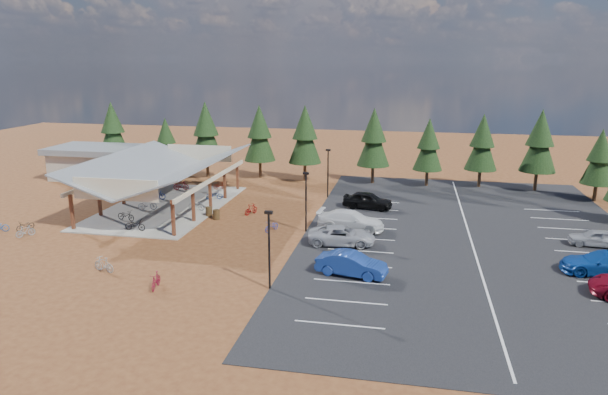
# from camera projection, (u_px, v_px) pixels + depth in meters

# --- Properties ---
(ground) EXTENTS (140.00, 140.00, 0.00)m
(ground) POSITION_uv_depth(u_px,v_px,m) (242.00, 235.00, 44.90)
(ground) COLOR #592C17
(ground) RESTS_ON ground
(asphalt_lot) EXTENTS (27.00, 44.00, 0.04)m
(asphalt_lot) POSITION_uv_depth(u_px,v_px,m) (470.00, 238.00, 44.25)
(asphalt_lot) COLOR black
(asphalt_lot) RESTS_ON ground
(concrete_pad) EXTENTS (10.60, 18.60, 0.10)m
(concrete_pad) POSITION_uv_depth(u_px,v_px,m) (167.00, 207.00, 53.43)
(concrete_pad) COLOR gray
(concrete_pad) RESTS_ON ground
(bike_pavilion) EXTENTS (11.65, 19.40, 4.97)m
(bike_pavilion) POSITION_uv_depth(u_px,v_px,m) (164.00, 169.00, 52.50)
(bike_pavilion) COLOR #4E2F16
(bike_pavilion) RESTS_ON concrete_pad
(outbuilding) EXTENTS (11.00, 7.00, 3.90)m
(outbuilding) POSITION_uv_depth(u_px,v_px,m) (98.00, 162.00, 66.04)
(outbuilding) COLOR #ADA593
(outbuilding) RESTS_ON ground
(lamp_post_0) EXTENTS (0.50, 0.25, 5.14)m
(lamp_post_0) POSITION_uv_depth(u_px,v_px,m) (269.00, 244.00, 33.72)
(lamp_post_0) COLOR black
(lamp_post_0) RESTS_ON ground
(lamp_post_1) EXTENTS (0.50, 0.25, 5.14)m
(lamp_post_1) POSITION_uv_depth(u_px,v_px,m) (306.00, 198.00, 45.12)
(lamp_post_1) COLOR black
(lamp_post_1) RESTS_ON ground
(lamp_post_2) EXTENTS (0.50, 0.25, 5.14)m
(lamp_post_2) POSITION_uv_depth(u_px,v_px,m) (328.00, 170.00, 56.52)
(lamp_post_2) COLOR black
(lamp_post_2) RESTS_ON ground
(trash_bin_0) EXTENTS (0.60, 0.60, 0.90)m
(trash_bin_0) POSITION_uv_depth(u_px,v_px,m) (209.00, 212.00, 50.14)
(trash_bin_0) COLOR #3D2B15
(trash_bin_0) RESTS_ON ground
(trash_bin_1) EXTENTS (0.60, 0.60, 0.90)m
(trash_bin_1) POSITION_uv_depth(u_px,v_px,m) (216.00, 215.00, 49.25)
(trash_bin_1) COLOR #3D2B15
(trash_bin_1) RESTS_ON ground
(pine_0) EXTENTS (3.84, 3.84, 8.95)m
(pine_0) POSITION_uv_depth(u_px,v_px,m) (113.00, 129.00, 69.67)
(pine_0) COLOR #382314
(pine_0) RESTS_ON ground
(pine_1) EXTENTS (3.08, 3.08, 7.17)m
(pine_1) POSITION_uv_depth(u_px,v_px,m) (166.00, 140.00, 67.53)
(pine_1) COLOR #382314
(pine_1) RESTS_ON ground
(pine_2) EXTENTS (3.98, 3.98, 9.27)m
(pine_2) POSITION_uv_depth(u_px,v_px,m) (206.00, 131.00, 65.71)
(pine_2) COLOR #382314
(pine_2) RESTS_ON ground
(pine_3) EXTENTS (3.82, 3.82, 8.89)m
(pine_3) POSITION_uv_depth(u_px,v_px,m) (260.00, 134.00, 65.45)
(pine_3) COLOR #382314
(pine_3) RESTS_ON ground
(pine_4) EXTENTS (3.88, 3.88, 9.03)m
(pine_4) POSITION_uv_depth(u_px,v_px,m) (305.00, 135.00, 63.75)
(pine_4) COLOR #382314
(pine_4) RESTS_ON ground
(pine_5) EXTENTS (3.79, 3.79, 8.83)m
(pine_5) POSITION_uv_depth(u_px,v_px,m) (374.00, 138.00, 62.37)
(pine_5) COLOR #382314
(pine_5) RESTS_ON ground
(pine_6) EXTENTS (3.34, 3.34, 7.79)m
(pine_6) POSITION_uv_depth(u_px,v_px,m) (429.00, 145.00, 61.29)
(pine_6) COLOR #382314
(pine_6) RESTS_ON ground
(pine_7) EXTENTS (3.58, 3.58, 8.33)m
(pine_7) POSITION_uv_depth(u_px,v_px,m) (482.00, 143.00, 60.64)
(pine_7) COLOR #382314
(pine_7) RESTS_ON ground
(pine_8) EXTENTS (3.87, 3.87, 9.01)m
(pine_8) POSITION_uv_depth(u_px,v_px,m) (540.00, 141.00, 58.79)
(pine_8) COLOR #382314
(pine_8) RESTS_ON ground
(pine_13) EXTENTS (3.21, 3.21, 7.47)m
(pine_13) POSITION_uv_depth(u_px,v_px,m) (600.00, 157.00, 54.57)
(pine_13) COLOR #382314
(pine_13) RESTS_ON ground
(bike_0) EXTENTS (1.92, 1.04, 0.96)m
(bike_0) POSITION_uv_depth(u_px,v_px,m) (126.00, 215.00, 48.57)
(bike_0) COLOR black
(bike_0) RESTS_ON concrete_pad
(bike_1) EXTENTS (1.90, 1.03, 1.10)m
(bike_1) POSITION_uv_depth(u_px,v_px,m) (147.00, 204.00, 51.96)
(bike_1) COLOR #9D9EA6
(bike_1) RESTS_ON concrete_pad
(bike_2) EXTENTS (1.99, 1.22, 0.99)m
(bike_2) POSITION_uv_depth(u_px,v_px,m) (156.00, 195.00, 55.78)
(bike_2) COLOR navy
(bike_2) RESTS_ON concrete_pad
(bike_3) EXTENTS (1.78, 0.74, 1.04)m
(bike_3) POSITION_uv_depth(u_px,v_px,m) (181.00, 185.00, 59.90)
(bike_3) COLOR maroon
(bike_3) RESTS_ON concrete_pad
(bike_4) EXTENTS (1.87, 0.70, 0.97)m
(bike_4) POSITION_uv_depth(u_px,v_px,m) (135.00, 225.00, 45.73)
(bike_4) COLOR black
(bike_4) RESTS_ON concrete_pad
(bike_5) EXTENTS (1.80, 0.68, 1.06)m
(bike_5) POSITION_uv_depth(u_px,v_px,m) (196.00, 205.00, 51.82)
(bike_5) COLOR gray
(bike_5) RESTS_ON concrete_pad
(bike_6) EXTENTS (1.81, 1.07, 0.90)m
(bike_6) POSITION_uv_depth(u_px,v_px,m) (214.00, 195.00, 55.95)
(bike_6) COLOR #214190
(bike_6) RESTS_ON concrete_pad
(bike_7) EXTENTS (1.52, 0.64, 0.88)m
(bike_7) POSITION_uv_depth(u_px,v_px,m) (220.00, 186.00, 60.18)
(bike_7) COLOR maroon
(bike_7) RESTS_ON concrete_pad
(bike_8) EXTENTS (1.10, 1.68, 0.83)m
(bike_8) POSITION_uv_depth(u_px,v_px,m) (25.00, 226.00, 46.13)
(bike_8) COLOR black
(bike_8) RESTS_ON ground
(bike_9) EXTENTS (1.21, 1.53, 0.93)m
(bike_9) POSITION_uv_depth(u_px,v_px,m) (25.00, 231.00, 44.43)
(bike_9) COLOR gray
(bike_9) RESTS_ON ground
(bike_11) EXTENTS (0.76, 1.81, 1.05)m
(bike_11) POSITION_uv_depth(u_px,v_px,m) (156.00, 280.00, 34.40)
(bike_11) COLOR maroon
(bike_11) RESTS_ON ground
(bike_13) EXTENTS (1.86, 1.01, 1.07)m
(bike_13) POSITION_uv_depth(u_px,v_px,m) (104.00, 264.00, 37.07)
(bike_13) COLOR #959A9E
(bike_13) RESTS_ON ground
(bike_14) EXTENTS (1.22, 1.81, 0.90)m
(bike_14) POSITION_uv_depth(u_px,v_px,m) (272.00, 226.00, 45.88)
(bike_14) COLOR #27349C
(bike_14) RESTS_ON ground
(bike_15) EXTENTS (1.16, 1.73, 1.02)m
(bike_15) POSITION_uv_depth(u_px,v_px,m) (251.00, 209.00, 50.79)
(bike_15) COLOR maroon
(bike_15) RESTS_ON ground
(car_1) EXTENTS (4.98, 2.51, 1.57)m
(car_1) POSITION_uv_depth(u_px,v_px,m) (351.00, 264.00, 36.33)
(car_1) COLOR navy
(car_1) RESTS_ON asphalt_lot
(car_2) EXTENTS (5.43, 2.89, 1.45)m
(car_2) POSITION_uv_depth(u_px,v_px,m) (342.00, 235.00, 42.42)
(car_2) COLOR #AAABB2
(car_2) RESTS_ON asphalt_lot
(car_3) EXTENTS (5.81, 2.71, 1.64)m
(car_3) POSITION_uv_depth(u_px,v_px,m) (351.00, 220.00, 46.07)
(car_3) COLOR white
(car_3) RESTS_ON asphalt_lot
(car_4) EXTENTS (5.00, 2.55, 1.63)m
(car_4) POSITION_uv_depth(u_px,v_px,m) (368.00, 200.00, 52.70)
(car_4) COLOR black
(car_4) RESTS_ON asphalt_lot
(car_7) EXTENTS (5.52, 2.25, 1.60)m
(car_7) POSITION_uv_depth(u_px,v_px,m) (604.00, 263.00, 36.48)
(car_7) COLOR #1143A0
(car_7) RESTS_ON asphalt_lot
(car_8) EXTENTS (4.01, 1.83, 1.33)m
(car_8) POSITION_uv_depth(u_px,v_px,m) (596.00, 238.00, 42.06)
(car_8) COLOR #9A9BA1
(car_8) RESTS_ON asphalt_lot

